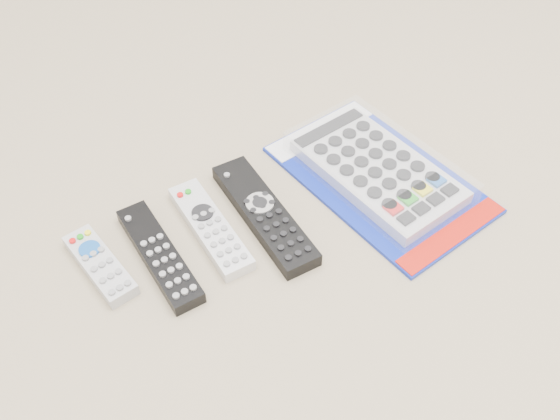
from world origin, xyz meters
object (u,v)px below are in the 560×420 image
remote_large_black (264,214)px  remote_small_grey (100,265)px  remote_slim_black (160,255)px  jumbo_remote_packaged (378,169)px  remote_silver_dvd (210,228)px

remote_large_black → remote_small_grey: bearing=172.5°
remote_slim_black → jumbo_remote_packaged: 0.34m
remote_slim_black → jumbo_remote_packaged: bearing=-5.1°
remote_small_grey → remote_large_black: size_ratio=0.61×
remote_large_black → jumbo_remote_packaged: size_ratio=0.67×
remote_slim_black → remote_large_black: remote_large_black is taller
remote_small_grey → jumbo_remote_packaged: 0.41m
remote_small_grey → jumbo_remote_packaged: jumbo_remote_packaged is taller
remote_small_grey → remote_silver_dvd: 0.15m
remote_small_grey → remote_large_black: (0.22, -0.04, 0.00)m
remote_small_grey → remote_large_black: 0.23m
remote_silver_dvd → remote_slim_black: bearing=-173.5°
remote_small_grey → remote_silver_dvd: bearing=-14.3°
remote_silver_dvd → remote_small_grey: bearing=174.0°
remote_silver_dvd → jumbo_remote_packaged: 0.26m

